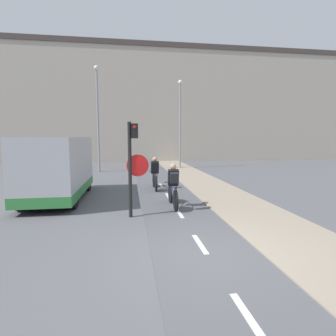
{
  "coord_description": "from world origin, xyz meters",
  "views": [
    {
      "loc": [
        -1.56,
        -5.09,
        2.44
      ],
      "look_at": [
        0.0,
        5.54,
        1.2
      ],
      "focal_mm": 28.0,
      "sensor_mm": 36.0,
      "label": 1
    }
  ],
  "objects_px": {
    "street_lamp_sidewalk": "(180,115)",
    "cyclist_near": "(173,187)",
    "cyclist_far": "(155,175)",
    "traffic_light_pole": "(133,159)",
    "van": "(59,169)",
    "street_lamp_far": "(98,109)"
  },
  "relations": [
    {
      "from": "cyclist_near",
      "to": "cyclist_far",
      "type": "distance_m",
      "value": 3.33
    },
    {
      "from": "traffic_light_pole",
      "to": "cyclist_near",
      "type": "height_order",
      "value": "traffic_light_pole"
    },
    {
      "from": "van",
      "to": "cyclist_near",
      "type": "bearing_deg",
      "value": -23.64
    },
    {
      "from": "van",
      "to": "traffic_light_pole",
      "type": "bearing_deg",
      "value": -44.46
    },
    {
      "from": "street_lamp_far",
      "to": "cyclist_near",
      "type": "distance_m",
      "value": 11.69
    },
    {
      "from": "traffic_light_pole",
      "to": "street_lamp_far",
      "type": "relative_size",
      "value": 0.39
    },
    {
      "from": "traffic_light_pole",
      "to": "street_lamp_sidewalk",
      "type": "bearing_deg",
      "value": 72.87
    },
    {
      "from": "cyclist_near",
      "to": "van",
      "type": "xyz_separation_m",
      "value": [
        -4.29,
        1.88,
        0.48
      ]
    },
    {
      "from": "street_lamp_sidewalk",
      "to": "cyclist_far",
      "type": "relative_size",
      "value": 3.78
    },
    {
      "from": "street_lamp_sidewalk",
      "to": "cyclist_near",
      "type": "relative_size",
      "value": 3.75
    },
    {
      "from": "street_lamp_far",
      "to": "cyclist_near",
      "type": "height_order",
      "value": "street_lamp_far"
    },
    {
      "from": "street_lamp_far",
      "to": "cyclist_far",
      "type": "xyz_separation_m",
      "value": [
        3.35,
        -7.13,
        -3.82
      ]
    },
    {
      "from": "cyclist_far",
      "to": "street_lamp_far",
      "type": "bearing_deg",
      "value": 115.19
    },
    {
      "from": "street_lamp_sidewalk",
      "to": "cyclist_far",
      "type": "height_order",
      "value": "street_lamp_sidewalk"
    },
    {
      "from": "cyclist_near",
      "to": "van",
      "type": "distance_m",
      "value": 4.71
    },
    {
      "from": "street_lamp_far",
      "to": "cyclist_far",
      "type": "distance_m",
      "value": 8.75
    },
    {
      "from": "cyclist_near",
      "to": "cyclist_far",
      "type": "relative_size",
      "value": 1.01
    },
    {
      "from": "van",
      "to": "cyclist_far",
      "type": "bearing_deg",
      "value": 19.88
    },
    {
      "from": "street_lamp_sidewalk",
      "to": "cyclist_near",
      "type": "height_order",
      "value": "street_lamp_sidewalk"
    },
    {
      "from": "street_lamp_sidewalk",
      "to": "cyclist_near",
      "type": "distance_m",
      "value": 12.48
    },
    {
      "from": "street_lamp_far",
      "to": "street_lamp_sidewalk",
      "type": "distance_m",
      "value": 6.32
    },
    {
      "from": "cyclist_near",
      "to": "cyclist_far",
      "type": "xyz_separation_m",
      "value": [
        -0.33,
        3.31,
        -0.05
      ]
    }
  ]
}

